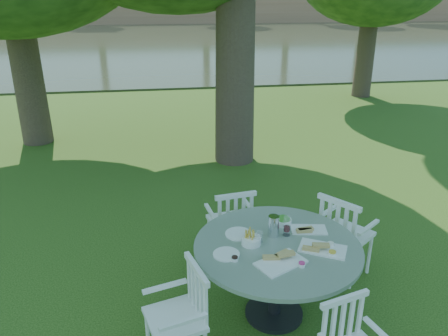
% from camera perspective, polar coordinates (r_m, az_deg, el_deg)
% --- Properties ---
extents(ground, '(140.00, 140.00, 0.00)m').
position_cam_1_polar(ground, '(5.73, 0.31, -8.65)').
color(ground, '#1C3B0C').
rests_on(ground, ground).
extents(table, '(1.53, 1.53, 0.79)m').
position_cam_1_polar(table, '(4.13, 6.91, -11.48)').
color(table, black).
rests_on(table, ground).
extents(chair_ne, '(0.66, 0.67, 0.97)m').
position_cam_1_polar(chair_ne, '(4.84, 15.08, -7.94)').
color(chair_ne, white).
rests_on(chair_ne, ground).
extents(chair_nw, '(0.52, 0.50, 0.92)m').
position_cam_1_polar(chair_nw, '(4.94, 1.11, -6.84)').
color(chair_nw, white).
rests_on(chair_nw, ground).
extents(chair_sw, '(0.54, 0.57, 0.92)m').
position_cam_1_polar(chair_sw, '(3.73, -5.12, -17.93)').
color(chair_sw, white).
rests_on(chair_sw, ground).
extents(tableware, '(1.22, 0.93, 0.21)m').
position_cam_1_polar(tableware, '(4.08, 6.90, -9.04)').
color(tableware, white).
rests_on(tableware, table).
extents(river, '(100.00, 28.00, 0.12)m').
position_cam_1_polar(river, '(28.02, -7.48, 16.02)').
color(river, '#2C321D').
rests_on(river, ground).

